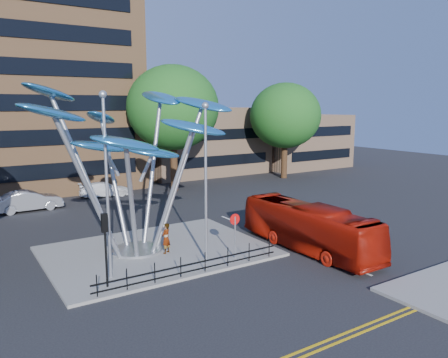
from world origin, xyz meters
TOP-DOWN VIEW (x-y plane):
  - ground at (0.00, 0.00)m, footprint 120.00×120.00m
  - traffic_island at (-1.00, 6.00)m, footprint 12.00×9.00m
  - double_yellow_near at (0.00, -6.00)m, footprint 40.00×0.12m
  - double_yellow_far at (0.00, -6.30)m, footprint 40.00×0.12m
  - low_building_near at (16.00, 30.00)m, footprint 15.00×8.00m
  - low_building_far at (30.00, 28.00)m, footprint 12.00×8.00m
  - tree_right at (8.00, 22.00)m, footprint 8.80×8.80m
  - tree_far at (22.00, 22.00)m, footprint 8.00×8.00m
  - leaf_sculpture at (-2.07, 6.68)m, footprint 12.72×9.54m
  - street_lamp_left at (-4.50, 3.50)m, footprint 0.36×0.36m
  - street_lamp_right at (0.50, 3.00)m, footprint 0.36×0.36m
  - traffic_light_island at (-5.00, 2.50)m, footprint 0.28×0.18m
  - no_entry_sign_island at (2.00, 2.52)m, footprint 0.60×0.10m
  - pedestrian_railing_front at (-1.00, 1.70)m, footprint 10.00×0.06m
  - red_bus at (6.60, 1.74)m, footprint 2.33×9.66m
  - pedestrian at (-0.77, 5.24)m, footprint 0.75×0.67m
  - parked_car_mid at (-5.45, 20.65)m, footprint 5.04×1.98m
  - parked_car_right at (1.36, 23.00)m, footprint 4.74×2.47m

SIDE VIEW (x-z plane):
  - ground at x=0.00m, z-range 0.00..0.00m
  - double_yellow_near at x=0.00m, z-range 0.00..0.01m
  - double_yellow_far at x=0.00m, z-range 0.00..0.01m
  - traffic_island at x=-1.00m, z-range 0.00..0.15m
  - pedestrian_railing_front at x=-1.00m, z-range 0.05..1.05m
  - parked_car_right at x=1.36m, z-range 0.00..1.31m
  - parked_car_mid at x=-5.45m, z-range 0.00..1.63m
  - pedestrian at x=-0.77m, z-range 0.15..1.86m
  - red_bus at x=6.60m, z-range 0.00..2.69m
  - no_entry_sign_island at x=2.00m, z-range 0.59..3.04m
  - traffic_light_island at x=-5.00m, z-range 0.90..4.33m
  - low_building_far at x=30.00m, z-range 0.00..7.00m
  - low_building_near at x=16.00m, z-range 0.00..8.00m
  - street_lamp_right at x=0.50m, z-range 0.94..9.24m
  - street_lamp_left at x=-4.50m, z-range 0.96..9.76m
  - leaf_sculpture at x=-2.07m, z-range 2.12..11.63m
  - tree_far at x=22.00m, z-range 1.70..12.51m
  - tree_right at x=8.00m, z-range 1.98..14.09m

